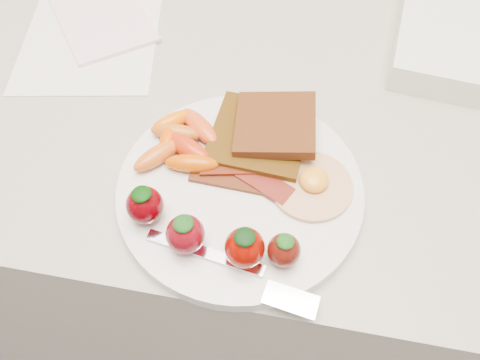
# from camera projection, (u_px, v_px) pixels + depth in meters

# --- Properties ---
(counter) EXTENTS (2.00, 0.60, 0.90)m
(counter) POSITION_uv_depth(u_px,v_px,m) (258.00, 240.00, 0.99)
(counter) COLOR gray
(counter) RESTS_ON ground
(plate) EXTENTS (0.27, 0.27, 0.02)m
(plate) POSITION_uv_depth(u_px,v_px,m) (240.00, 190.00, 0.52)
(plate) COLOR white
(plate) RESTS_ON counter
(toast_lower) EXTENTS (0.11, 0.11, 0.01)m
(toast_lower) POSITION_uv_depth(u_px,v_px,m) (259.00, 136.00, 0.54)
(toast_lower) COLOR #3C2405
(toast_lower) RESTS_ON plate
(toast_upper) EXTENTS (0.10, 0.10, 0.02)m
(toast_upper) POSITION_uv_depth(u_px,v_px,m) (275.00, 125.00, 0.53)
(toast_upper) COLOR black
(toast_upper) RESTS_ON toast_lower
(fried_egg) EXTENTS (0.10, 0.10, 0.02)m
(fried_egg) POSITION_uv_depth(u_px,v_px,m) (312.00, 184.00, 0.50)
(fried_egg) COLOR beige
(fried_egg) RESTS_ON plate
(bacon_strips) EXTENTS (0.12, 0.07, 0.01)m
(bacon_strips) POSITION_uv_depth(u_px,v_px,m) (244.00, 173.00, 0.51)
(bacon_strips) COLOR #320904
(bacon_strips) RESTS_ON plate
(baby_carrots) EXTENTS (0.10, 0.11, 0.02)m
(baby_carrots) POSITION_uv_depth(u_px,v_px,m) (180.00, 141.00, 0.53)
(baby_carrots) COLOR #BA5416
(baby_carrots) RESTS_ON plate
(strawberries) EXTENTS (0.18, 0.07, 0.05)m
(strawberries) POSITION_uv_depth(u_px,v_px,m) (207.00, 232.00, 0.45)
(strawberries) COLOR #4B0005
(strawberries) RESTS_ON plate
(fork) EXTENTS (0.18, 0.06, 0.00)m
(fork) POSITION_uv_depth(u_px,v_px,m) (243.00, 273.00, 0.45)
(fork) COLOR white
(fork) RESTS_ON plate
(paper_sheet) EXTENTS (0.23, 0.28, 0.00)m
(paper_sheet) POSITION_uv_depth(u_px,v_px,m) (92.00, 33.00, 0.68)
(paper_sheet) COLOR white
(paper_sheet) RESTS_ON counter
(notepad) EXTENTS (0.20, 0.21, 0.01)m
(notepad) POSITION_uv_depth(u_px,v_px,m) (102.00, 17.00, 0.69)
(notepad) COLOR silver
(notepad) RESTS_ON paper_sheet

